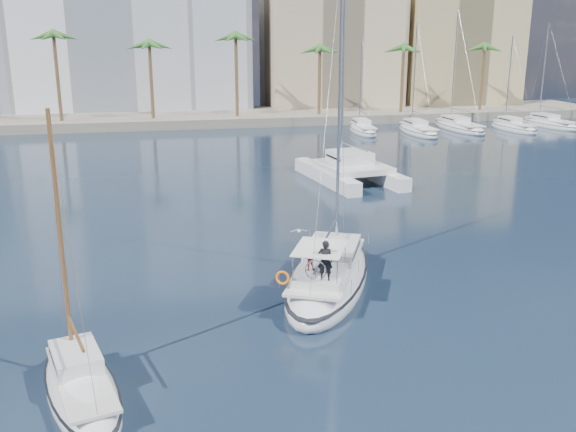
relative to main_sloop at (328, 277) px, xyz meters
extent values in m
plane|color=black|center=(-2.45, 0.79, -0.52)|extent=(160.00, 160.00, 0.00)
cube|color=gray|center=(-2.45, 61.79, 0.08)|extent=(120.00, 14.00, 1.20)
cube|color=white|center=(-14.45, 73.79, 13.48)|extent=(42.00, 16.00, 28.00)
cube|color=#C3AE8C|center=(19.55, 70.79, 9.48)|extent=(20.00, 14.00, 20.00)
cube|color=tan|center=(39.55, 68.79, 8.48)|extent=(18.00, 12.00, 18.00)
cylinder|color=brown|center=(-2.45, 57.79, 4.73)|extent=(0.44, 0.44, 10.50)
sphere|color=#326826|center=(-2.45, 57.79, 9.98)|extent=(3.60, 3.60, 3.60)
cylinder|color=brown|center=(31.55, 57.79, 4.73)|extent=(0.44, 0.44, 10.50)
sphere|color=#326826|center=(31.55, 57.79, 9.98)|extent=(3.60, 3.60, 3.60)
ellipsoid|color=white|center=(0.00, 0.01, -0.18)|extent=(8.01, 11.75, 2.34)
ellipsoid|color=black|center=(0.00, 0.01, 0.15)|extent=(8.09, 11.86, 0.18)
cube|color=silver|center=(-0.09, -0.19, 0.71)|extent=(5.88, 8.76, 0.12)
cube|color=silver|center=(0.46, 0.99, 1.07)|extent=(3.75, 4.37, 0.60)
cube|color=black|center=(0.46, 0.99, 1.09)|extent=(3.58, 3.98, 0.14)
cylinder|color=#B7BABF|center=(1.01, 2.17, 8.17)|extent=(0.15, 0.15, 14.80)
cylinder|color=#B7BABF|center=(0.05, 0.11, 2.27)|extent=(2.02, 4.18, 0.11)
cube|color=silver|center=(-1.00, -2.16, 0.95)|extent=(3.13, 3.46, 0.36)
cube|color=white|center=(-1.05, -2.26, 2.32)|extent=(3.13, 3.46, 0.04)
torus|color=silver|center=(-1.46, -3.14, 1.62)|extent=(0.89, 0.45, 0.96)
torus|color=orange|center=(-2.89, -2.95, 1.32)|extent=(0.65, 0.44, 0.64)
imported|color=black|center=(-1.04, -3.11, 2.04)|extent=(0.77, 0.63, 1.82)
imported|color=#B01B27|center=(-1.40, -1.78, 1.67)|extent=(0.62, 0.55, 1.08)
ellipsoid|color=white|center=(-10.90, -7.98, -0.28)|extent=(4.03, 7.45, 1.67)
ellipsoid|color=black|center=(-10.90, -7.98, -0.04)|extent=(4.06, 7.52, 0.18)
cube|color=silver|center=(-10.87, -8.11, 0.35)|extent=(2.94, 5.56, 0.12)
cube|color=silver|center=(-11.08, -7.32, 0.71)|extent=(2.06, 2.64, 0.60)
cube|color=black|center=(-11.08, -7.32, 0.73)|extent=(2.01, 2.38, 0.14)
cylinder|color=brown|center=(-11.30, -6.53, 4.81)|extent=(0.15, 0.15, 8.79)
cylinder|color=brown|center=(-10.92, -7.91, 1.91)|extent=(0.86, 2.80, 0.11)
cube|color=white|center=(5.83, 22.11, 0.03)|extent=(2.88, 11.11, 1.10)
cube|color=white|center=(10.11, 22.77, 0.03)|extent=(2.88, 11.11, 1.10)
cube|color=silver|center=(8.06, 21.89, 0.78)|extent=(5.81, 6.77, 0.50)
cube|color=silver|center=(7.97, 22.44, 1.48)|extent=(3.52, 3.75, 1.00)
cube|color=black|center=(7.97, 22.44, 1.53)|extent=(3.47, 3.31, 0.18)
cylinder|color=#B7BABF|center=(7.72, 24.08, 8.35)|extent=(0.18, 0.18, 14.75)
ellipsoid|color=silver|center=(-0.03, 6.43, 0.39)|extent=(0.21, 0.39, 0.19)
sphere|color=silver|center=(-0.03, 6.62, 0.41)|extent=(0.10, 0.10, 0.10)
cube|color=gray|center=(-0.31, 6.43, 0.42)|extent=(0.45, 0.16, 0.11)
cube|color=gray|center=(0.25, 6.43, 0.42)|extent=(0.45, 0.16, 0.11)
camera|label=1|loc=(-7.99, -28.39, 11.56)|focal=40.00mm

